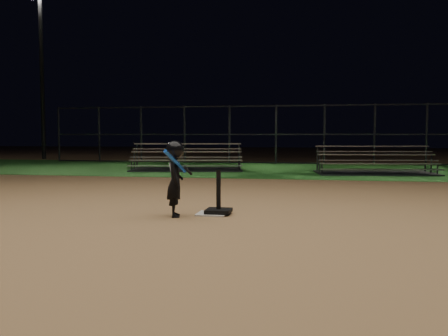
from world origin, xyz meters
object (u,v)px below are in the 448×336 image
at_px(batting_tee, 219,205).
at_px(bleacher_left, 187,165).
at_px(child_batter, 175,176).
at_px(bleacher_right, 375,168).
at_px(home_plate, 212,214).
at_px(light_pole_left, 41,61).

relative_size(batting_tee, bleacher_left, 0.16).
height_order(child_batter, bleacher_right, child_batter).
height_order(home_plate, child_batter, child_batter).
distance_m(child_batter, bleacher_left, 9.32).
bearing_deg(home_plate, light_pole_left, 128.77).
xyz_separation_m(home_plate, bleacher_right, (3.46, 8.30, 0.17)).
relative_size(child_batter, bleacher_left, 0.28).
distance_m(batting_tee, bleacher_right, 8.93).
relative_size(bleacher_right, light_pole_left, 0.46).
distance_m(child_batter, light_pole_left, 19.57).
xyz_separation_m(child_batter, bleacher_right, (3.97, 8.59, -0.42)).
height_order(home_plate, bleacher_right, bleacher_right).
bearing_deg(bleacher_right, home_plate, -120.28).
bearing_deg(batting_tee, light_pole_left, 129.03).
height_order(bleacher_left, light_pole_left, light_pole_left).
bearing_deg(batting_tee, bleacher_right, 67.87).
xyz_separation_m(batting_tee, light_pole_left, (-12.10, 14.92, 4.81)).
height_order(bleacher_left, bleacher_right, bleacher_left).
bearing_deg(bleacher_right, child_batter, -122.42).
bearing_deg(bleacher_left, bleacher_right, -15.05).
xyz_separation_m(home_plate, batting_tee, (0.10, 0.02, 0.13)).
bearing_deg(light_pole_left, bleacher_left, -33.86).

